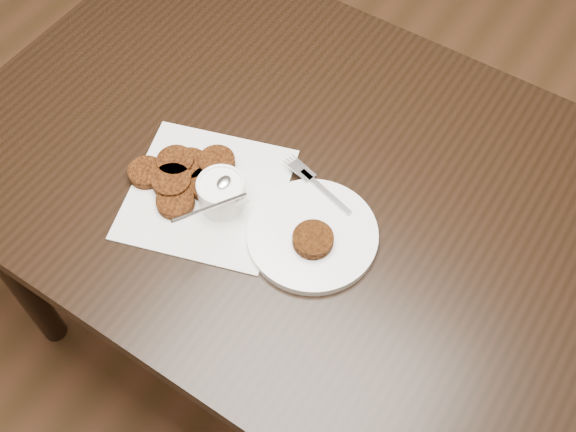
# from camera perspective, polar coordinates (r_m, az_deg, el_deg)

# --- Properties ---
(floor) EXTENTS (4.00, 4.00, 0.00)m
(floor) POSITION_cam_1_polar(r_m,az_deg,el_deg) (1.83, -1.92, -13.43)
(floor) COLOR #53301C
(floor) RESTS_ON ground
(table) EXTENTS (1.32, 0.85, 0.75)m
(table) POSITION_cam_1_polar(r_m,az_deg,el_deg) (1.52, 1.70, -5.15)
(table) COLOR black
(table) RESTS_ON floor
(napkin) EXTENTS (0.33, 0.33, 0.00)m
(napkin) POSITION_cam_1_polar(r_m,az_deg,el_deg) (1.19, -6.81, 1.89)
(napkin) COLOR silver
(napkin) RESTS_ON table
(sauce_ramekin) EXTENTS (0.13, 0.13, 0.11)m
(sauce_ramekin) POSITION_cam_1_polar(r_m,az_deg,el_deg) (1.13, -5.70, 2.79)
(sauce_ramekin) COLOR white
(sauce_ramekin) RESTS_ON napkin
(patty_cluster) EXTENTS (0.27, 0.27, 0.02)m
(patty_cluster) POSITION_cam_1_polar(r_m,az_deg,el_deg) (1.20, -8.92, 3.57)
(patty_cluster) COLOR #662F0D
(patty_cluster) RESTS_ON napkin
(plate_with_patty) EXTENTS (0.27, 0.27, 0.03)m
(plate_with_patty) POSITION_cam_1_polar(r_m,az_deg,el_deg) (1.12, 2.06, -1.37)
(plate_with_patty) COLOR silver
(plate_with_patty) RESTS_ON table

